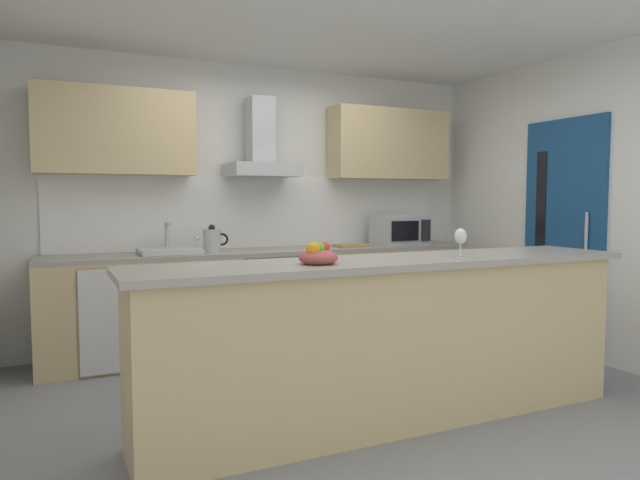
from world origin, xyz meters
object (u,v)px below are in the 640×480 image
refrigerator (114,314)px  microwave (400,230)px  sink (170,250)px  range_hood (261,152)px  wine_glass (461,237)px  oven (267,298)px  kettle (212,240)px  fruit_bowl (318,255)px  chopping_board (353,246)px

refrigerator → microwave: (2.71, -0.03, 0.62)m
microwave → refrigerator: bearing=179.5°
sink → range_hood: size_ratio=0.69×
microwave → wine_glass: (-0.88, -2.03, 0.08)m
oven → wine_glass: wine_glass is taller
kettle → fruit_bowl: 1.98m
range_hood → wine_glass: size_ratio=4.05×
kettle → chopping_board: 1.38m
microwave → fruit_bowl: microwave is taller
refrigerator → sink: size_ratio=1.70×
oven → fruit_bowl: 2.14m
oven → range_hood: (-0.00, 0.13, 1.33)m
range_hood → chopping_board: size_ratio=2.12×
refrigerator → wine_glass: size_ratio=4.78×
fruit_bowl → kettle: bearing=92.4°
oven → wine_glass: bearing=-75.9°
microwave → oven: bearing=178.9°
fruit_bowl → microwave: bearing=47.5°
range_hood → refrigerator: bearing=-174.3°
wine_glass → microwave: bearing=66.6°
oven → range_hood: size_ratio=1.11×
kettle → wine_glass: bearing=-63.2°
sink → chopping_board: 1.72m
oven → wine_glass: size_ratio=4.50×
sink → fruit_bowl: 2.08m
sink → wine_glass: bearing=-56.4°
refrigerator → kettle: bearing=-2.2°
sink → wine_glass: (1.38, -2.07, 0.20)m
wine_glass → chopping_board: bearing=80.3°
oven → microwave: size_ratio=1.60×
kettle → refrigerator: bearing=177.8°
kettle → fruit_bowl: kettle is taller
oven → sink: sink is taller
microwave → sink: bearing=179.0°
refrigerator → range_hood: size_ratio=1.18×
microwave → wine_glass: size_ratio=2.81×
sink → wine_glass: wine_glass is taller
oven → chopping_board: (0.86, -0.02, 0.45)m
wine_glass → fruit_bowl: (-0.94, 0.04, -0.08)m
sink → range_hood: bearing=7.8°
oven → refrigerator: bearing=-179.9°
wine_glass → chopping_board: wine_glass is taller
oven → microwave: microwave is taller
refrigerator → fruit_bowl: bearing=-66.1°
oven → sink: size_ratio=1.60×
oven → kettle: kettle is taller
refrigerator → microwave: 2.79m
kettle → fruit_bowl: bearing=-87.6°
fruit_bowl → sink: bearing=102.1°
microwave → range_hood: range_hood is taller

